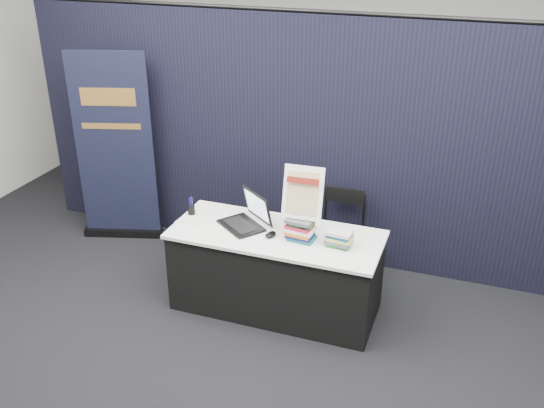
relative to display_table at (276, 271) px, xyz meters
The scene contains 15 objects.
floor 0.67m from the display_table, 90.00° to the right, with size 8.00×8.00×0.00m, color black.
wall_back 3.71m from the display_table, 90.00° to the left, with size 8.00×0.02×3.50m, color beige.
drape_partition 1.33m from the display_table, 90.00° to the left, with size 6.00×0.08×2.40m, color black.
display_table is the anchor object (origin of this frame).
laptop 0.55m from the display_table, 169.51° to the left, with size 0.48×0.51×0.29m.
mouse 0.40m from the display_table, 107.84° to the right, with size 0.08×0.12×0.04m, color black.
brochure_left 0.84m from the display_table, behind, with size 0.28×0.20×0.00m, color silver.
brochure_mid 0.55m from the display_table, 160.29° to the right, with size 0.32×0.23×0.00m, color white.
brochure_right 0.66m from the display_table, 161.20° to the right, with size 0.33×0.23×0.00m, color silver.
pen_cup 0.94m from the display_table, behind, with size 0.07×0.07×0.08m, color black.
book_stack_tall 0.53m from the display_table, ahead, with size 0.21×0.17×0.19m.
book_stack_short 0.71m from the display_table, ahead, with size 0.20×0.16×0.14m.
info_sign 0.82m from the display_table, ahead, with size 0.34×0.16×0.45m.
pullup_banner 2.19m from the display_table, 160.70° to the left, with size 0.85×0.34×2.01m.
stacking_chair 0.81m from the display_table, 61.06° to the left, with size 0.40×0.40×0.86m.
Camera 1 is at (1.50, -3.71, 3.19)m, focal length 40.00 mm.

